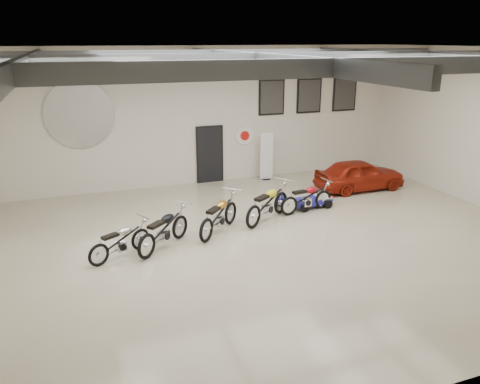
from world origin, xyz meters
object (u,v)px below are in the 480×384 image
object	(u,v)px
vintage_car	(360,175)
motorcycle_black	(164,229)
motorcycle_gold	(219,215)
motorcycle_red	(307,197)
go_kart	(315,198)
motorcycle_yellow	(268,203)
motorcycle_silver	(120,240)
banner_stand	(266,156)

from	to	relation	value
vintage_car	motorcycle_black	bearing A→B (deg)	108.65
motorcycle_black	motorcycle_gold	bearing A→B (deg)	-25.37
motorcycle_gold	motorcycle_red	bearing A→B (deg)	-32.73
go_kart	motorcycle_red	bearing A→B (deg)	-150.20
go_kart	vintage_car	bearing A→B (deg)	21.06
motorcycle_yellow	motorcycle_gold	bearing A→B (deg)	159.11
motorcycle_silver	motorcycle_black	world-z (taller)	motorcycle_black
motorcycle_silver	motorcycle_black	size ratio (longest dim) A/B	0.87
banner_stand	motorcycle_red	world-z (taller)	banner_stand
motorcycle_silver	vintage_car	distance (m)	9.19
motorcycle_yellow	go_kart	bearing A→B (deg)	-17.24
banner_stand	motorcycle_yellow	size ratio (longest dim) A/B	0.86
motorcycle_black	vintage_car	distance (m)	8.05
banner_stand	motorcycle_gold	size ratio (longest dim) A/B	0.90
banner_stand	motorcycle_black	size ratio (longest dim) A/B	0.92
motorcycle_yellow	motorcycle_black	bearing A→B (deg)	160.78
banner_stand	motorcycle_silver	bearing A→B (deg)	-134.12
banner_stand	motorcycle_yellow	bearing A→B (deg)	-106.37
motorcycle_black	motorcycle_yellow	world-z (taller)	motorcycle_yellow
motorcycle_gold	vintage_car	distance (m)	6.33
banner_stand	vintage_car	xyz separation A→B (m)	(2.68, -2.31, -0.37)
motorcycle_silver	motorcycle_black	distance (m)	1.15
motorcycle_yellow	go_kart	world-z (taller)	motorcycle_yellow
motorcycle_silver	motorcycle_red	world-z (taller)	motorcycle_red
motorcycle_gold	go_kart	size ratio (longest dim) A/B	1.31
motorcycle_red	vintage_car	size ratio (longest dim) A/B	0.57
go_kart	motorcycle_silver	bearing A→B (deg)	-169.17
motorcycle_silver	motorcycle_gold	bearing A→B (deg)	-15.03
motorcycle_black	go_kart	world-z (taller)	motorcycle_black
banner_stand	motorcycle_black	world-z (taller)	banner_stand
banner_stand	vintage_car	world-z (taller)	banner_stand
motorcycle_silver	motorcycle_gold	world-z (taller)	motorcycle_gold
motorcycle_silver	go_kart	xyz separation A→B (m)	(6.37, 1.66, -0.17)
motorcycle_black	vintage_car	world-z (taller)	vintage_car
motorcycle_red	vintage_car	world-z (taller)	vintage_car
motorcycle_silver	motorcycle_yellow	size ratio (longest dim) A/B	0.82
motorcycle_silver	motorcycle_red	xyz separation A→B (m)	(5.88, 1.34, 0.03)
motorcycle_silver	motorcycle_gold	xyz separation A→B (m)	(2.79, 0.69, 0.08)
motorcycle_gold	motorcycle_red	distance (m)	3.16
motorcycle_silver	vintage_car	bearing A→B (deg)	-11.31
motorcycle_gold	motorcycle_yellow	distance (m)	1.69
motorcycle_yellow	motorcycle_red	world-z (taller)	motorcycle_yellow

